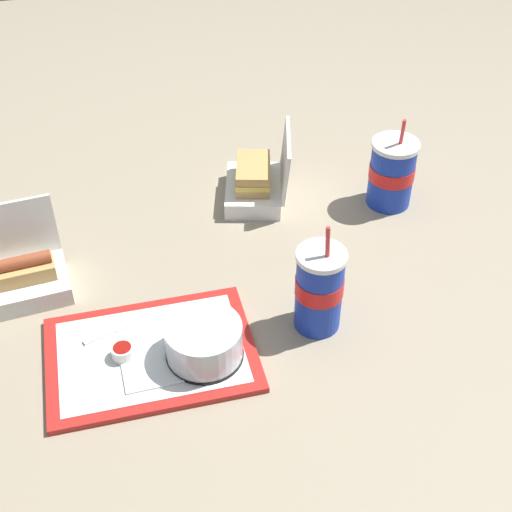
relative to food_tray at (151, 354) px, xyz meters
The scene contains 10 objects.
ground_plane 0.28m from the food_tray, 45.84° to the left, with size 3.20×3.20×0.00m, color gray.
food_tray is the anchor object (origin of this frame).
cake_container 0.11m from the food_tray, 18.15° to the right, with size 0.14×0.14×0.07m.
ketchup_cup 0.05m from the food_tray, behind, with size 0.04×0.04×0.02m.
napkin_stack 0.04m from the food_tray, 96.67° to the right, with size 0.10×0.10×0.00m, color white.
plastic_fork 0.09m from the food_tray, 134.97° to the left, with size 0.11×0.01×0.01m, color white.
clamshell_hotdog_right 0.33m from the food_tray, 134.78° to the left, with size 0.20×0.16×0.17m.
clamshell_sandwich_back 0.52m from the food_tray, 55.28° to the left, with size 0.18×0.21×0.16m.
soda_cup_corner 0.68m from the food_tray, 30.32° to the left, with size 0.10×0.10×0.22m.
soda_cup_center 0.32m from the food_tray, ahead, with size 0.09×0.09×0.23m.
Camera 1 is at (-0.21, -1.08, 0.97)m, focal length 50.00 mm.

